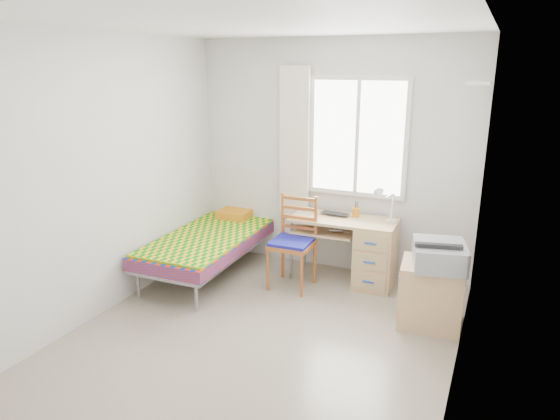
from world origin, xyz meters
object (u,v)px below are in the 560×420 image
(printer, at_px, (439,254))
(bed, at_px, (214,239))
(chair, at_px, (294,237))
(cabinet, at_px, (430,294))
(desk, at_px, (369,251))

(printer, bearing_deg, bed, 161.08)
(printer, bearing_deg, chair, 155.85)
(bed, height_order, chair, chair)
(chair, distance_m, cabinet, 1.50)
(printer, bearing_deg, cabinet, 133.07)
(chair, distance_m, printer, 1.55)
(cabinet, bearing_deg, bed, 168.27)
(chair, bearing_deg, cabinet, -12.20)
(desk, bearing_deg, printer, -42.41)
(bed, bearing_deg, chair, 0.36)
(bed, xyz_separation_m, cabinet, (2.44, -0.23, -0.10))
(bed, relative_size, desk, 1.67)
(bed, xyz_separation_m, desk, (1.70, 0.39, -0.01))
(desk, distance_m, cabinet, 0.97)
(bed, bearing_deg, desk, 11.30)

